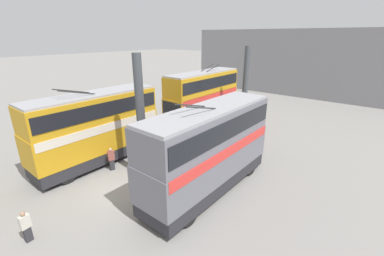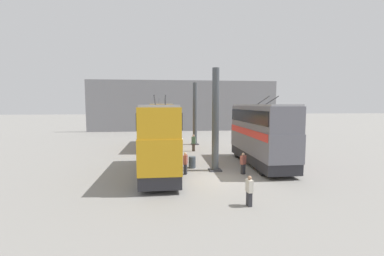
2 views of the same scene
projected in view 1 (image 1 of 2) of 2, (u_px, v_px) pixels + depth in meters
The scene contains 12 objects.
ground_plane at pixel (116, 191), 15.10m from camera, with size 240.00×240.00×0.00m, color gray.
depot_back_wall at pixel (302, 64), 36.67m from camera, with size 0.50×36.00×9.57m.
support_column_near at pixel (141, 122), 15.46m from camera, with size 0.94×0.94×7.75m.
support_column_far at pixel (245, 89), 24.85m from camera, with size 0.94×0.94×7.75m.
bus_left_far at pixel (209, 145), 14.30m from camera, with size 9.27×2.54×5.67m.
bus_right_near at pixel (96, 124), 17.75m from camera, with size 9.08×2.54×5.63m.
bus_right_far at pixel (203, 94), 26.61m from camera, with size 9.49×2.54×5.81m.
person_aisle_midway at pixel (210, 127), 22.82m from camera, with size 0.34×0.47×1.81m.
person_by_right_row at pixel (111, 158), 17.23m from camera, with size 0.47×0.36×1.62m.
person_aisle_foreground at pixel (26, 226), 11.19m from camera, with size 0.45×0.29×1.54m.
person_by_left_row at pixel (149, 182), 14.49m from camera, with size 0.43×0.48×1.56m.
oil_drum at pixel (140, 157), 18.30m from camera, with size 0.59×0.59×0.91m.
Camera 1 is at (-7.14, -11.69, 8.63)m, focal length 24.00 mm.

